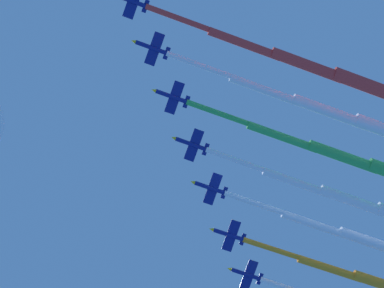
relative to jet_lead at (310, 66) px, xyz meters
The scene contains 5 objects.
jet_lead is the anchor object (origin of this frame).
jet_port_inner 14.87m from the jet_lead, 54.15° to the right, with size 15.99×80.66×4.25m.
jet_starboard_inner 27.23m from the jet_lead, 50.54° to the right, with size 16.04×79.22×4.27m.
jet_port_mid 39.36m from the jet_lead, 47.69° to the right, with size 15.31×76.16×4.17m.
jet_starboard_mid 53.15m from the jet_lead, 49.23° to the right, with size 16.19×77.72×4.25m.
Camera 1 is at (-65.96, 34.14, -27.57)m, focal length 85.24 mm.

